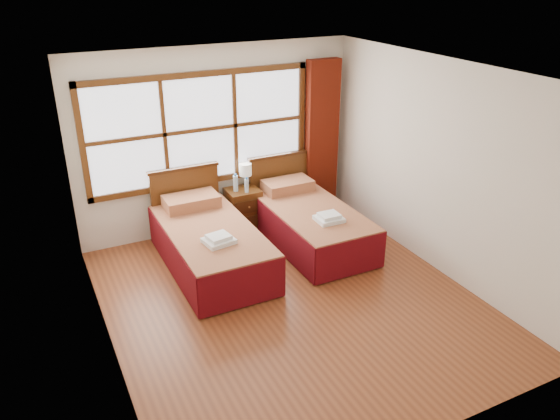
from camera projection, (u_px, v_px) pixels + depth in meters
name	position (u px, v px, depth m)	size (l,w,h in m)	color
floor	(291.00, 301.00, 6.29)	(4.50, 4.50, 0.00)	brown
ceiling	(293.00, 73.00, 5.22)	(4.50, 4.50, 0.00)	white
wall_back	(218.00, 141.00, 7.59)	(4.00, 4.00, 0.00)	silver
wall_left	(97.00, 236.00, 4.95)	(4.50, 4.50, 0.00)	silver
wall_right	(439.00, 168.00, 6.56)	(4.50, 4.50, 0.00)	silver
window	(200.00, 130.00, 7.37)	(3.16, 0.06, 1.56)	white
curtain	(322.00, 137.00, 8.18)	(0.50, 0.16, 2.30)	#5C1509
bed_left	(209.00, 243.00, 6.92)	(1.06, 2.08, 1.03)	#3E1F0C
bed_right	(309.00, 222.00, 7.50)	(1.03, 2.05, 1.00)	#3E1F0C
nightstand	(243.00, 209.00, 7.90)	(0.46, 0.45, 0.61)	#522D12
towels_left	(219.00, 240.00, 6.40)	(0.38, 0.34, 0.10)	white
towels_right	(329.00, 218.00, 6.99)	(0.34, 0.30, 0.10)	white
lamp	(245.00, 170.00, 7.79)	(0.18, 0.18, 0.34)	gold
bottle_near	(236.00, 183.00, 7.68)	(0.07, 0.07, 0.26)	silver
bottle_far	(247.00, 185.00, 7.65)	(0.06, 0.06, 0.22)	silver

